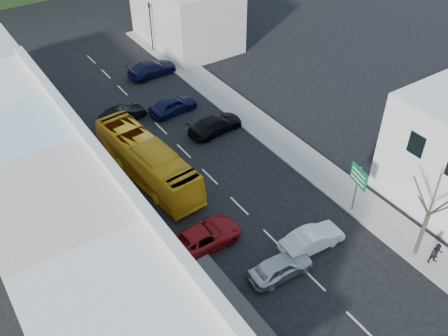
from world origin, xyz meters
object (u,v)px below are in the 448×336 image
street_tree (428,215)px  traffic_signal (151,27)px  pedestrian_left (148,248)px  pedestrian_right (437,253)px  car_white (312,240)px  direction_sign (356,190)px  car_silver (280,267)px  car_red (203,238)px  bus (147,161)px

street_tree → traffic_signal: street_tree is taller
pedestrian_left → pedestrian_right: same height
car_white → direction_sign: 5.01m
car_silver → direction_sign: 8.19m
direction_sign → traffic_signal: (0.20, 31.03, 0.79)m
car_white → traffic_signal: 32.46m
pedestrian_left → direction_sign: (14.12, -4.09, 1.01)m
car_silver → car_white: 3.25m
car_red → pedestrian_right: bearing=-131.9°
pedestrian_right → street_tree: size_ratio=0.24×
traffic_signal → bus: bearing=47.5°
car_silver → car_white: size_ratio=1.00×
pedestrian_right → street_tree: 2.86m
car_white → direction_sign: bearing=-74.8°
car_silver → pedestrian_right: pedestrian_right is taller
traffic_signal → car_red: bearing=54.7°
pedestrian_right → traffic_signal: size_ratio=0.30×
bus → pedestrian_right: bus is taller
direction_sign → traffic_signal: size_ratio=0.72×
car_silver → car_white: same height
bus → car_red: bearing=-96.8°
bus → street_tree: bearing=-62.0°
car_silver → pedestrian_right: 9.97m
pedestrian_left → street_tree: bearing=-108.5°
car_red → pedestrian_left: (-3.51, 0.91, 0.30)m
car_silver → pedestrian_right: bearing=-115.6°
pedestrian_right → direction_sign: size_ratio=0.42×
pedestrian_left → traffic_signal: 30.57m
bus → traffic_signal: size_ratio=2.08×
pedestrian_right → street_tree: street_tree is taller
bus → car_red: size_ratio=2.52×
pedestrian_left → pedestrian_right: bearing=-111.1°
pedestrian_right → traffic_signal: traffic_signal is taller
pedestrian_left → street_tree: (14.61, -9.33, 2.58)m
car_white → pedestrian_right: pedestrian_right is taller
direction_sign → bus: bearing=143.8°
car_white → pedestrian_left: size_ratio=2.59×
bus → direction_sign: size_ratio=2.89×
direction_sign → street_tree: 5.50m
pedestrian_right → car_silver: bearing=174.1°
bus → pedestrian_right: bearing=-63.0°
car_white → car_silver: bearing=104.8°
car_white → traffic_signal: bearing=-5.3°
car_white → traffic_signal: traffic_signal is taller
car_silver → car_red: (-2.69, 4.80, 0.00)m
car_red → pedestrian_left: pedestrian_left is taller
bus → car_red: bus is taller
bus → traffic_signal: (10.51, 19.46, 1.24)m
pedestrian_left → pedestrian_right: 18.27m
traffic_signal → pedestrian_right: bearing=76.8°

